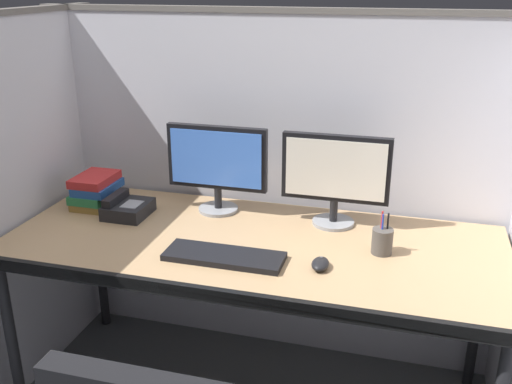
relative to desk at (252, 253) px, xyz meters
name	(u,v)px	position (x,y,z in m)	size (l,w,h in m)	color
cubicle_partition_rear	(280,190)	(0.00, 0.46, 0.10)	(2.21, 0.06, 1.57)	silver
cubicle_partition_left	(12,211)	(-0.99, -0.09, 0.10)	(0.06, 1.41, 1.57)	silver
desk	(252,253)	(0.00, 0.00, 0.00)	(1.90, 0.80, 0.74)	tan
monitor_left	(217,163)	(-0.23, 0.26, 0.27)	(0.43, 0.17, 0.37)	gray
monitor_right	(335,174)	(0.27, 0.25, 0.27)	(0.43, 0.17, 0.37)	gray
keyboard_main	(224,256)	(-0.05, -0.17, 0.06)	(0.43, 0.15, 0.02)	black
computer_mouse	(320,264)	(0.29, -0.14, 0.07)	(0.06, 0.10, 0.04)	black
book_stack	(96,190)	(-0.76, 0.18, 0.12)	(0.16, 0.22, 0.14)	olive
desk_phone	(127,208)	(-0.58, 0.11, 0.08)	(0.17, 0.19, 0.09)	black
pen_cup	(382,241)	(0.48, 0.03, 0.10)	(0.08, 0.08, 0.16)	#4C4742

